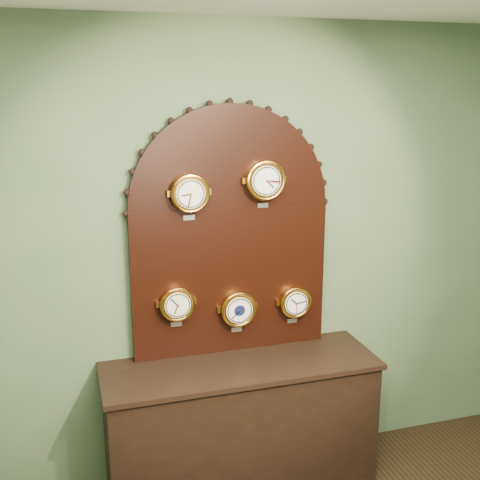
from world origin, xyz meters
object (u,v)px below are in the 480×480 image
object	(u,v)px
barometer	(238,309)
tide_clock	(294,302)
hygrometer	(177,304)
display_board	(230,224)
roman_clock	(190,193)
shop_counter	(241,428)
arabic_clock	(265,180)

from	to	relation	value
barometer	tide_clock	bearing A→B (deg)	0.11
hygrometer	barometer	bearing A→B (deg)	-0.08
display_board	roman_clock	size ratio (longest dim) A/B	5.59
hygrometer	shop_counter	bearing A→B (deg)	-24.01
roman_clock	tide_clock	distance (m)	0.97
roman_clock	hygrometer	distance (m)	0.66
shop_counter	barometer	size ratio (longest dim) A/B	5.86
display_board	arabic_clock	xyz separation A→B (m)	(0.19, -0.07, 0.27)
display_board	barometer	world-z (taller)	display_board
hygrometer	display_board	bearing A→B (deg)	10.83
shop_counter	hygrometer	distance (m)	0.87
arabic_clock	tide_clock	bearing A→B (deg)	0.27
roman_clock	tide_clock	size ratio (longest dim) A/B	1.08
shop_counter	roman_clock	world-z (taller)	roman_clock
display_board	roman_clock	world-z (taller)	display_board
barometer	tide_clock	world-z (taller)	barometer
barometer	arabic_clock	bearing A→B (deg)	-0.09
roman_clock	tide_clock	world-z (taller)	roman_clock
arabic_clock	barometer	distance (m)	0.79
arabic_clock	display_board	bearing A→B (deg)	160.71
shop_counter	hygrometer	xyz separation A→B (m)	(-0.35, 0.15, 0.79)
display_board	shop_counter	bearing A→B (deg)	-90.00
hygrometer	tide_clock	world-z (taller)	hygrometer
display_board	arabic_clock	world-z (taller)	display_board
display_board	arabic_clock	size ratio (longest dim) A/B	5.31
display_board	tide_clock	xyz separation A→B (m)	(0.39, -0.07, -0.51)
roman_clock	barometer	world-z (taller)	roman_clock
roman_clock	tide_clock	xyz separation A→B (m)	(0.65, 0.00, -0.72)
shop_counter	display_board	distance (m)	1.25
display_board	tide_clock	size ratio (longest dim) A/B	6.07
roman_clock	hygrometer	size ratio (longest dim) A/B	1.05
shop_counter	barometer	world-z (taller)	barometer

